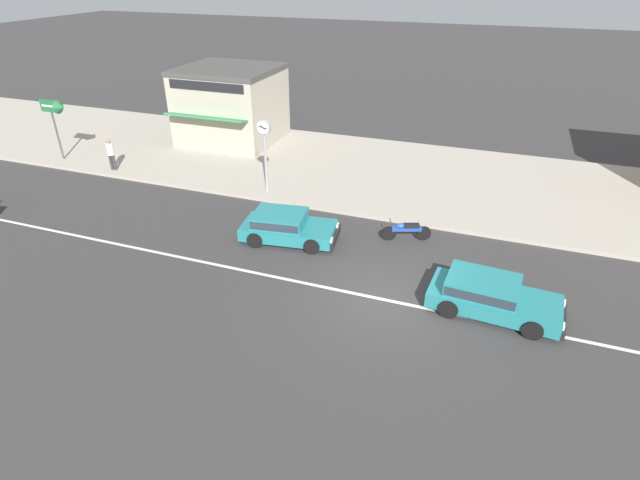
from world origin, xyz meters
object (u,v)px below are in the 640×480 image
object	(u,v)px
hatchback_teal_2	(490,295)
pedestrian_near_clock	(111,152)
hatchback_teal_0	(286,226)
street_clock	(264,139)
shopfront_corner_warung	(231,105)
motorcycle_0	(406,230)
arrow_signboard	(58,110)

from	to	relation	value
hatchback_teal_2	pedestrian_near_clock	xyz separation A→B (m)	(-18.50, 5.40, 0.48)
hatchback_teal_0	pedestrian_near_clock	bearing A→B (deg)	162.76
street_clock	shopfront_corner_warung	world-z (taller)	shopfront_corner_warung
hatchback_teal_0	street_clock	world-z (taller)	street_clock
motorcycle_0	arrow_signboard	world-z (taller)	arrow_signboard
hatchback_teal_2	shopfront_corner_warung	distance (m)	19.18
hatchback_teal_2	motorcycle_0	bearing A→B (deg)	132.62
hatchback_teal_0	arrow_signboard	xyz separation A→B (m)	(-13.98, 3.72, 2.21)
hatchback_teal_2	arrow_signboard	world-z (taller)	arrow_signboard
arrow_signboard	hatchback_teal_0	bearing A→B (deg)	-14.91
arrow_signboard	shopfront_corner_warung	world-z (taller)	shopfront_corner_warung
shopfront_corner_warung	hatchback_teal_0	bearing A→B (deg)	-52.22
hatchback_teal_0	motorcycle_0	size ratio (longest dim) A/B	2.12
motorcycle_0	pedestrian_near_clock	world-z (taller)	pedestrian_near_clock
hatchback_teal_0	motorcycle_0	world-z (taller)	hatchback_teal_0
hatchback_teal_0	arrow_signboard	world-z (taller)	arrow_signboard
street_clock	shopfront_corner_warung	bearing A→B (deg)	129.60
arrow_signboard	pedestrian_near_clock	size ratio (longest dim) A/B	1.99
hatchback_teal_0	hatchback_teal_2	bearing A→B (deg)	-14.85
hatchback_teal_0	pedestrian_near_clock	world-z (taller)	pedestrian_near_clock
hatchback_teal_0	arrow_signboard	bearing A→B (deg)	165.09
hatchback_teal_0	hatchback_teal_2	xyz separation A→B (m)	(7.58, -2.01, 0.00)
pedestrian_near_clock	street_clock	bearing A→B (deg)	1.83
shopfront_corner_warung	motorcycle_0	bearing A→B (deg)	-34.59
hatchback_teal_2	pedestrian_near_clock	size ratio (longest dim) A/B	2.55
arrow_signboard	shopfront_corner_warung	bearing A→B (deg)	42.74
hatchback_teal_0	motorcycle_0	distance (m)	4.59
hatchback_teal_0	shopfront_corner_warung	world-z (taller)	shopfront_corner_warung
hatchback_teal_0	street_clock	xyz separation A→B (m)	(-2.52, 3.65, 2.02)
motorcycle_0	pedestrian_near_clock	size ratio (longest dim) A/B	1.14
motorcycle_0	street_clock	bearing A→B (deg)	162.74
hatchback_teal_0	street_clock	distance (m)	4.87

